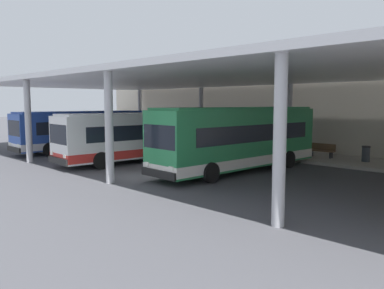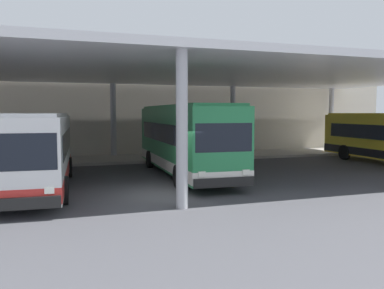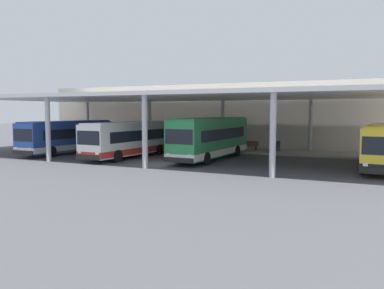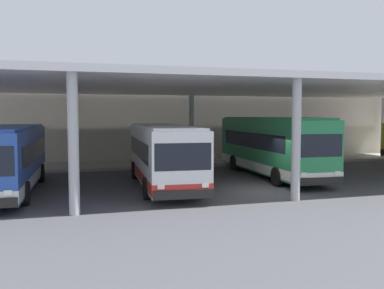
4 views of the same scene
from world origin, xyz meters
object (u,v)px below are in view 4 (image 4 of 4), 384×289
Objects in this scene: bus_nearest_bay at (7,158)px; bus_middle_bay at (271,146)px; trash_bin at (273,152)px; bench_waiting at (240,154)px; bus_second_bay at (163,155)px.

bus_nearest_bay is 14.64m from bus_middle_bay.
bus_nearest_bay reaches higher than trash_bin.
bench_waiting is 1.84× the size of trash_bin.
bus_second_bay is at bearing -165.98° from bus_middle_bay.
bus_second_bay is 10.88× the size of trash_bin.
bench_waiting is at bearing 29.27° from bus_nearest_bay.
trash_bin is at bearing 25.41° from bus_nearest_bay.
bus_second_bay reaches higher than trash_bin.
trash_bin is (2.89, 0.03, 0.01)m from bench_waiting.
trash_bin is at bearing 61.22° from bus_middle_bay.
bus_middle_bay is 6.35× the size of bench_waiting.
bus_nearest_bay is 1.00× the size of bus_second_bay.
bus_nearest_bay is 0.93× the size of bus_middle_bay.
bench_waiting is at bearing 80.76° from bus_middle_bay.
bench_waiting is at bearing 48.04° from bus_second_bay.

